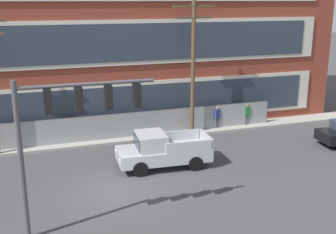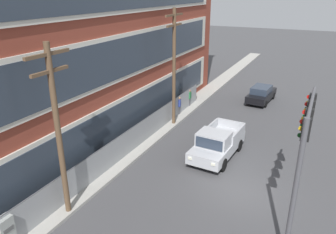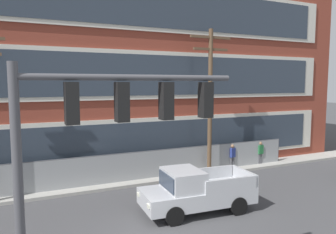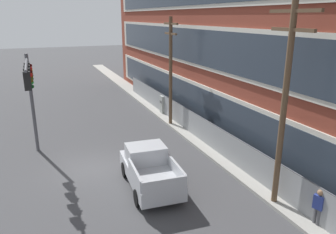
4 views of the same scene
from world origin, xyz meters
name	(u,v)px [view 4 (image 4 of 4)]	position (x,y,z in m)	size (l,w,h in m)	color
ground_plane	(93,168)	(0.00, 0.00, 0.00)	(160.00, 160.00, 0.00)	#424244
sidewalk_building_side	(210,148)	(0.00, 7.58, 0.08)	(80.00, 1.65, 0.16)	#9E9B93
chain_link_fence	(194,125)	(-2.38, 7.54, 0.91)	(30.48, 0.06, 1.79)	gray
traffic_signal_mast	(29,85)	(-2.21, -2.78, 4.56)	(5.15, 0.43, 6.13)	#4C4C51
pickup_truck_silver	(149,169)	(3.10, 2.34, 0.94)	(5.15, 2.43, 1.96)	#B2B5BA
utility_pole_near_corner	(171,68)	(-5.42, 7.01, 4.54)	(2.37, 0.26, 8.21)	brown
utility_pole_midblock	(285,98)	(6.80, 7.08, 4.97)	(2.75, 0.26, 8.92)	brown
electrical_cabinet	(163,105)	(-8.40, 7.55, 0.82)	(0.65, 0.45, 1.64)	#939993
pedestrian_by_fence	(318,206)	(8.85, 7.51, 0.97)	(0.45, 0.34, 1.69)	#4C4C51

